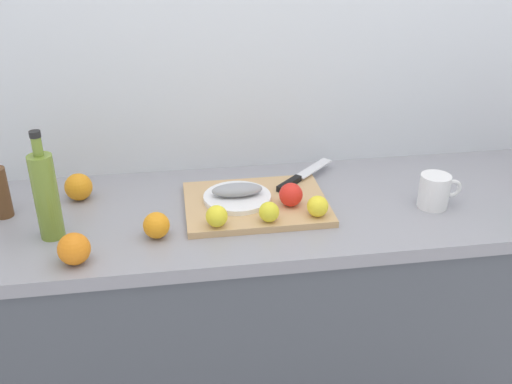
{
  "coord_description": "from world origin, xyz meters",
  "views": [
    {
      "loc": [
        -0.35,
        -1.49,
        1.71
      ],
      "look_at": [
        -0.12,
        -0.0,
        0.95
      ],
      "focal_mm": 40.35,
      "sensor_mm": 36.0,
      "label": 1
    }
  ],
  "objects_px": {
    "lemon_0": "(217,216)",
    "cutting_board": "(256,204)",
    "olive_oil_bottle": "(46,195)",
    "orange_0": "(156,225)",
    "fish_fillet": "(237,190)",
    "coffee_mug_0": "(435,191)",
    "pepper_mill": "(0,193)",
    "chef_knife": "(298,178)",
    "white_plate": "(237,198)"
  },
  "relations": [
    {
      "from": "lemon_0",
      "to": "orange_0",
      "type": "height_order",
      "value": "lemon_0"
    },
    {
      "from": "olive_oil_bottle",
      "to": "coffee_mug_0",
      "type": "bearing_deg",
      "value": 0.35
    },
    {
      "from": "fish_fillet",
      "to": "lemon_0",
      "type": "height_order",
      "value": "lemon_0"
    },
    {
      "from": "fish_fillet",
      "to": "orange_0",
      "type": "relative_size",
      "value": 2.09
    },
    {
      "from": "olive_oil_bottle",
      "to": "cutting_board",
      "type": "bearing_deg",
      "value": 8.23
    },
    {
      "from": "orange_0",
      "to": "lemon_0",
      "type": "bearing_deg",
      "value": 0.04
    },
    {
      "from": "fish_fillet",
      "to": "pepper_mill",
      "type": "distance_m",
      "value": 0.67
    },
    {
      "from": "olive_oil_bottle",
      "to": "pepper_mill",
      "type": "relative_size",
      "value": 2.03
    },
    {
      "from": "cutting_board",
      "to": "orange_0",
      "type": "height_order",
      "value": "orange_0"
    },
    {
      "from": "white_plate",
      "to": "olive_oil_bottle",
      "type": "xyz_separation_m",
      "value": [
        -0.52,
        -0.1,
        0.1
      ]
    },
    {
      "from": "cutting_board",
      "to": "orange_0",
      "type": "bearing_deg",
      "value": -156.14
    },
    {
      "from": "chef_knife",
      "to": "coffee_mug_0",
      "type": "xyz_separation_m",
      "value": [
        0.37,
        -0.2,
        0.02
      ]
    },
    {
      "from": "coffee_mug_0",
      "to": "pepper_mill",
      "type": "xyz_separation_m",
      "value": [
        -1.25,
        0.13,
        0.02
      ]
    },
    {
      "from": "chef_knife",
      "to": "olive_oil_bottle",
      "type": "relative_size",
      "value": 0.75
    },
    {
      "from": "white_plate",
      "to": "coffee_mug_0",
      "type": "relative_size",
      "value": 1.56
    },
    {
      "from": "fish_fillet",
      "to": "lemon_0",
      "type": "distance_m",
      "value": 0.16
    },
    {
      "from": "cutting_board",
      "to": "lemon_0",
      "type": "bearing_deg",
      "value": -134.84
    },
    {
      "from": "lemon_0",
      "to": "orange_0",
      "type": "distance_m",
      "value": 0.16
    },
    {
      "from": "olive_oil_bottle",
      "to": "orange_0",
      "type": "bearing_deg",
      "value": -9.4
    },
    {
      "from": "cutting_board",
      "to": "white_plate",
      "type": "bearing_deg",
      "value": 163.12
    },
    {
      "from": "cutting_board",
      "to": "coffee_mug_0",
      "type": "distance_m",
      "value": 0.53
    },
    {
      "from": "white_plate",
      "to": "chef_knife",
      "type": "xyz_separation_m",
      "value": [
        0.21,
        0.1,
        0.0
      ]
    },
    {
      "from": "olive_oil_bottle",
      "to": "fish_fillet",
      "type": "bearing_deg",
      "value": 10.84
    },
    {
      "from": "fish_fillet",
      "to": "olive_oil_bottle",
      "type": "distance_m",
      "value": 0.53
    },
    {
      "from": "olive_oil_bottle",
      "to": "lemon_0",
      "type": "bearing_deg",
      "value": -5.95
    },
    {
      "from": "white_plate",
      "to": "pepper_mill",
      "type": "xyz_separation_m",
      "value": [
        -0.67,
        0.04,
        0.05
      ]
    },
    {
      "from": "lemon_0",
      "to": "cutting_board",
      "type": "bearing_deg",
      "value": 45.16
    },
    {
      "from": "chef_knife",
      "to": "orange_0",
      "type": "bearing_deg",
      "value": 164.7
    },
    {
      "from": "white_plate",
      "to": "pepper_mill",
      "type": "distance_m",
      "value": 0.68
    },
    {
      "from": "chef_knife",
      "to": "olive_oil_bottle",
      "type": "xyz_separation_m",
      "value": [
        -0.72,
        -0.2,
        0.1
      ]
    },
    {
      "from": "white_plate",
      "to": "lemon_0",
      "type": "xyz_separation_m",
      "value": [
        -0.07,
        -0.14,
        0.02
      ]
    },
    {
      "from": "coffee_mug_0",
      "to": "pepper_mill",
      "type": "relative_size",
      "value": 0.86
    },
    {
      "from": "lemon_0",
      "to": "white_plate",
      "type": "bearing_deg",
      "value": 63.01
    },
    {
      "from": "cutting_board",
      "to": "orange_0",
      "type": "relative_size",
      "value": 5.81
    },
    {
      "from": "chef_knife",
      "to": "olive_oil_bottle",
      "type": "height_order",
      "value": "olive_oil_bottle"
    },
    {
      "from": "coffee_mug_0",
      "to": "orange_0",
      "type": "distance_m",
      "value": 0.81
    },
    {
      "from": "fish_fillet",
      "to": "white_plate",
      "type": "bearing_deg",
      "value": -90.0
    },
    {
      "from": "cutting_board",
      "to": "lemon_0",
      "type": "distance_m",
      "value": 0.19
    },
    {
      "from": "lemon_0",
      "to": "fish_fillet",
      "type": "bearing_deg",
      "value": 63.01
    },
    {
      "from": "white_plate",
      "to": "lemon_0",
      "type": "relative_size",
      "value": 3.33
    },
    {
      "from": "fish_fillet",
      "to": "chef_knife",
      "type": "relative_size",
      "value": 0.66
    },
    {
      "from": "orange_0",
      "to": "pepper_mill",
      "type": "bearing_deg",
      "value": 156.93
    },
    {
      "from": "pepper_mill",
      "to": "white_plate",
      "type": "bearing_deg",
      "value": -3.48
    },
    {
      "from": "olive_oil_bottle",
      "to": "orange_0",
      "type": "distance_m",
      "value": 0.3
    },
    {
      "from": "lemon_0",
      "to": "olive_oil_bottle",
      "type": "relative_size",
      "value": 0.2
    },
    {
      "from": "cutting_board",
      "to": "olive_oil_bottle",
      "type": "bearing_deg",
      "value": -171.77
    },
    {
      "from": "fish_fillet",
      "to": "coffee_mug_0",
      "type": "distance_m",
      "value": 0.58
    },
    {
      "from": "white_plate",
      "to": "lemon_0",
      "type": "bearing_deg",
      "value": -116.99
    },
    {
      "from": "fish_fillet",
      "to": "chef_knife",
      "type": "bearing_deg",
      "value": 26.42
    },
    {
      "from": "white_plate",
      "to": "orange_0",
      "type": "distance_m",
      "value": 0.28
    }
  ]
}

